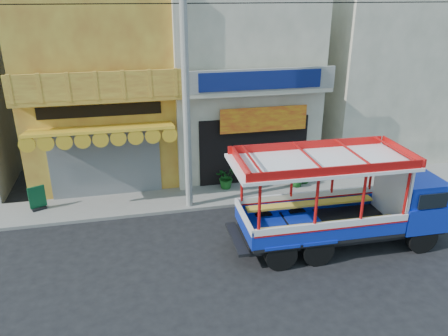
# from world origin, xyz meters

# --- Properties ---
(ground) EXTENTS (90.00, 90.00, 0.00)m
(ground) POSITION_xyz_m (0.00, 0.00, 0.00)
(ground) COLOR black
(ground) RESTS_ON ground
(sidewalk) EXTENTS (30.00, 2.00, 0.12)m
(sidewalk) POSITION_xyz_m (0.00, 4.00, 0.06)
(sidewalk) COLOR slate
(sidewalk) RESTS_ON ground
(shophouse_left) EXTENTS (6.00, 7.50, 8.24)m
(shophouse_left) POSITION_xyz_m (-4.00, 7.96, 4.11)
(shophouse_left) COLOR #AB6626
(shophouse_left) RESTS_ON ground
(shophouse_right) EXTENTS (6.00, 6.75, 8.24)m
(shophouse_right) POSITION_xyz_m (2.00, 7.96, 4.11)
(shophouse_right) COLOR #AFA88F
(shophouse_right) RESTS_ON ground
(party_pilaster) EXTENTS (0.35, 0.30, 8.00)m
(party_pilaster) POSITION_xyz_m (-1.00, 4.85, 4.00)
(party_pilaster) COLOR #AFA88F
(party_pilaster) RESTS_ON ground
(filler_building_right) EXTENTS (6.00, 6.00, 7.60)m
(filler_building_right) POSITION_xyz_m (9.00, 8.00, 3.80)
(filler_building_right) COLOR #AFA88F
(filler_building_right) RESTS_ON ground
(utility_pole) EXTENTS (28.00, 0.26, 9.00)m
(utility_pole) POSITION_xyz_m (-0.85, 3.30, 5.03)
(utility_pole) COLOR gray
(utility_pole) RESTS_ON ground
(songthaew_truck) EXTENTS (6.99, 2.47, 3.24)m
(songthaew_truck) POSITION_xyz_m (3.83, -0.33, 1.56)
(songthaew_truck) COLOR black
(songthaew_truck) RESTS_ON ground
(green_sign) EXTENTS (0.58, 0.46, 0.92)m
(green_sign) POSITION_xyz_m (-6.52, 4.21, 0.51)
(green_sign) COLOR black
(green_sign) RESTS_ON sidewalk
(potted_plant_a) EXTENTS (1.11, 1.12, 0.94)m
(potted_plant_a) POSITION_xyz_m (0.71, 4.57, 0.59)
(potted_plant_a) COLOR #18561C
(potted_plant_a) RESTS_ON sidewalk
(potted_plant_b) EXTENTS (0.71, 0.66, 1.03)m
(potted_plant_b) POSITION_xyz_m (4.01, 4.33, 0.63)
(potted_plant_b) COLOR #18561C
(potted_plant_b) RESTS_ON sidewalk
(potted_plant_c) EXTENTS (0.64, 0.64, 0.90)m
(potted_plant_c) POSITION_xyz_m (3.61, 4.04, 0.57)
(potted_plant_c) COLOR #18561C
(potted_plant_c) RESTS_ON sidewalk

